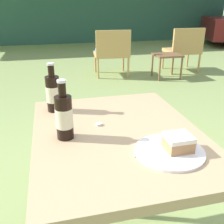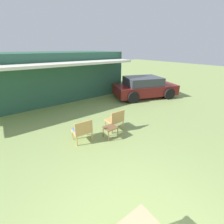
% 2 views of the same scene
% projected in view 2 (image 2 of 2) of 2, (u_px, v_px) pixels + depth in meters
% --- Properties ---
extents(cabin_building, '(10.13, 5.09, 2.68)m').
position_uv_depth(cabin_building, '(35.00, 76.00, 8.87)').
color(cabin_building, '#2D5B47').
rests_on(cabin_building, ground_plane).
extents(parked_car, '(4.19, 2.92, 1.27)m').
position_uv_depth(parked_car, '(144.00, 87.00, 9.45)').
color(parked_car, maroon).
rests_on(parked_car, ground_plane).
extents(wicker_chair_cushioned, '(0.62, 0.54, 0.80)m').
position_uv_depth(wicker_chair_cushioned, '(82.00, 130.00, 4.94)').
color(wicker_chair_cushioned, tan).
rests_on(wicker_chair_cushioned, ground_plane).
extents(wicker_chair_plain, '(0.59, 0.50, 0.80)m').
position_uv_depth(wicker_chair_plain, '(116.00, 119.00, 5.66)').
color(wicker_chair_plain, tan).
rests_on(wicker_chair_plain, ground_plane).
extents(garden_side_table, '(0.44, 0.38, 0.41)m').
position_uv_depth(garden_side_table, '(110.00, 129.00, 5.18)').
color(garden_side_table, brown).
rests_on(garden_side_table, ground_plane).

